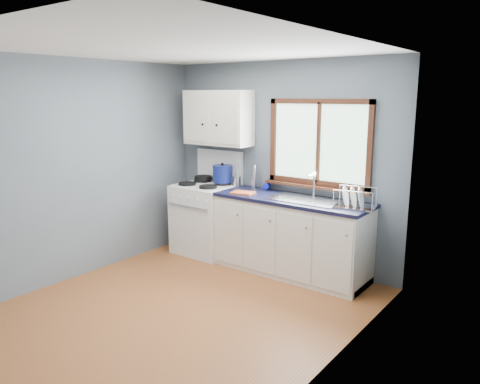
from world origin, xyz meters
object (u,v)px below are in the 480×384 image
Objects in this scene: base_cabinets at (291,240)px; dish_rack at (354,202)px; stockpot at (222,173)px; utensil_crock at (237,181)px; thermos at (254,177)px; gas_range at (206,217)px; skillet at (203,178)px; sink at (305,205)px.

dish_rack reaches higher than base_cabinets.
stockpot is 0.67× the size of dish_rack.
utensil_crock is at bearing 161.88° from dish_rack.
base_cabinets is at bearing -10.38° from utensil_crock.
stockpot is at bearing 173.33° from base_cabinets.
stockpot is 0.47m from thermos.
dish_rack is at bearing 0.53° from gas_range.
utensil_crock reaches higher than dish_rack.
stockpot is at bearing 42.72° from gas_range.
stockpot reaches higher than skillet.
sink is 1.66m from skillet.
gas_range is 0.62m from stockpot.
skillet is at bearing 138.35° from gas_range.
stockpot is (-1.14, 0.13, 0.67)m from base_cabinets.
thermos is at bearing 7.29° from stockpot.
thermos is 0.64× the size of dish_rack.
base_cabinets is 0.97m from thermos.
skillet is at bearing 175.54° from sink.
skillet is 0.80m from thermos.
sink is 1.34m from stockpot.
dish_rack is (2.24, -0.13, -0.01)m from skillet.
stockpot is (0.16, 0.15, 0.58)m from gas_range.
sink is 1.13m from utensil_crock.
thermos is at bearing 160.00° from dish_rack.
stockpot is 0.23m from utensil_crock.
gas_range is at bearing -161.44° from thermos.
base_cabinets is 0.95m from dish_rack.
stockpot is 1.91m from dish_rack.
thermos reaches higher than dish_rack.
gas_range is at bearing -153.26° from utensil_crock.
gas_range reaches higher than skillet.
gas_range is 2.13m from dish_rack.
utensil_crock is at bearing 169.62° from base_cabinets.
stockpot is at bearing -172.71° from thermos.
utensil_crock is at bearing -174.94° from thermos.
stockpot is (-1.32, 0.13, 0.22)m from sink.
gas_range is 4.26× the size of stockpot.
utensil_crock is 0.27m from thermos.
skillet is 2.24m from dish_rack.
utensil_crock is 1.14× the size of thermos.
skillet is at bearing -179.14° from stockpot.
stockpot is 0.92× the size of utensil_crock.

